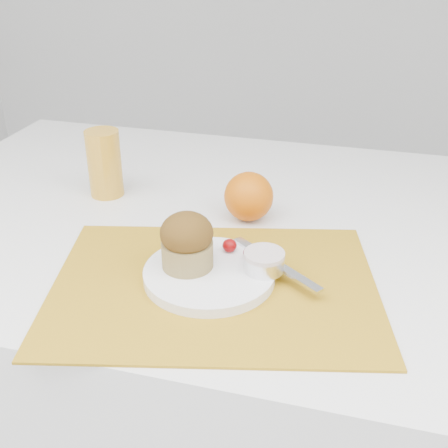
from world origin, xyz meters
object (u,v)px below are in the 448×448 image
(muffin, at_px, (187,241))
(table, at_px, (223,378))
(orange, at_px, (249,196))
(plate, at_px, (209,274))
(juice_glass, at_px, (105,163))

(muffin, bearing_deg, table, 90.41)
(orange, bearing_deg, muffin, -102.26)
(plate, xyz_separation_m, juice_glass, (-0.27, 0.23, 0.05))
(plate, height_order, juice_glass, juice_glass)
(orange, relative_size, muffin, 0.92)
(table, relative_size, muffin, 13.27)
(juice_glass, distance_m, muffin, 0.32)
(juice_glass, bearing_deg, table, -7.06)
(plate, bearing_deg, table, 99.64)
(plate, distance_m, muffin, 0.06)
(table, distance_m, juice_glass, 0.50)
(plate, bearing_deg, muffin, 176.04)
(orange, distance_m, muffin, 0.20)
(plate, bearing_deg, juice_glass, 139.39)
(plate, height_order, muffin, muffin)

